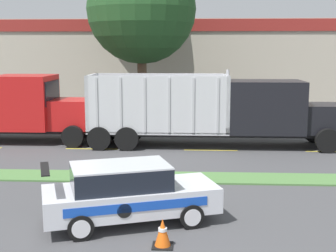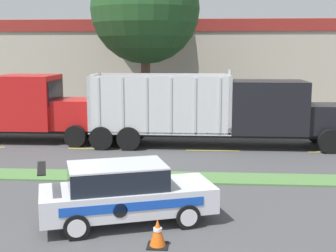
{
  "view_description": "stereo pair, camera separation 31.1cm",
  "coord_description": "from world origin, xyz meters",
  "px_view_note": "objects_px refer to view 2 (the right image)",
  "views": [
    {
      "loc": [
        0.58,
        -6.82,
        4.48
      ],
      "look_at": [
        -0.28,
        9.26,
        1.83
      ],
      "focal_mm": 50.0,
      "sensor_mm": 36.0,
      "label": 1
    },
    {
      "loc": [
        0.89,
        -6.81,
        4.48
      ],
      "look_at": [
        -0.28,
        9.26,
        1.83
      ],
      "focal_mm": 50.0,
      "sensor_mm": 36.0,
      "label": 2
    }
  ],
  "objects_px": {
    "rally_car": "(125,192)",
    "dump_truck_trail": "(17,108)",
    "traffic_cone": "(158,233)",
    "dump_truck_lead": "(240,112)"
  },
  "relations": [
    {
      "from": "dump_truck_lead",
      "to": "rally_car",
      "type": "relative_size",
      "value": 2.44
    },
    {
      "from": "dump_truck_lead",
      "to": "traffic_cone",
      "type": "relative_size",
      "value": 17.52
    },
    {
      "from": "traffic_cone",
      "to": "rally_car",
      "type": "bearing_deg",
      "value": 124.73
    },
    {
      "from": "dump_truck_trail",
      "to": "dump_truck_lead",
      "type": "bearing_deg",
      "value": -3.27
    },
    {
      "from": "dump_truck_lead",
      "to": "dump_truck_trail",
      "type": "bearing_deg",
      "value": 176.73
    },
    {
      "from": "traffic_cone",
      "to": "dump_truck_lead",
      "type": "bearing_deg",
      "value": 76.4
    },
    {
      "from": "rally_car",
      "to": "dump_truck_trail",
      "type": "bearing_deg",
      "value": 123.83
    },
    {
      "from": "dump_truck_lead",
      "to": "traffic_cone",
      "type": "xyz_separation_m",
      "value": [
        -2.75,
        -11.38,
        -1.31
      ]
    },
    {
      "from": "dump_truck_trail",
      "to": "rally_car",
      "type": "height_order",
      "value": "dump_truck_trail"
    },
    {
      "from": "dump_truck_trail",
      "to": "traffic_cone",
      "type": "bearing_deg",
      "value": -56.06
    }
  ]
}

